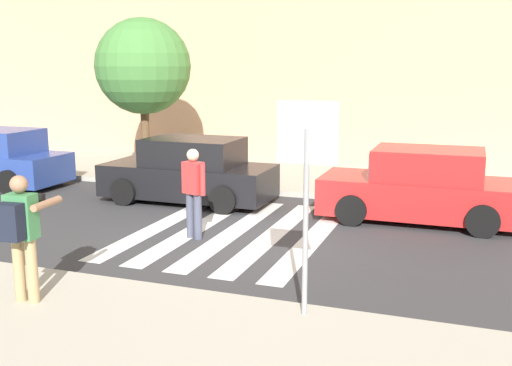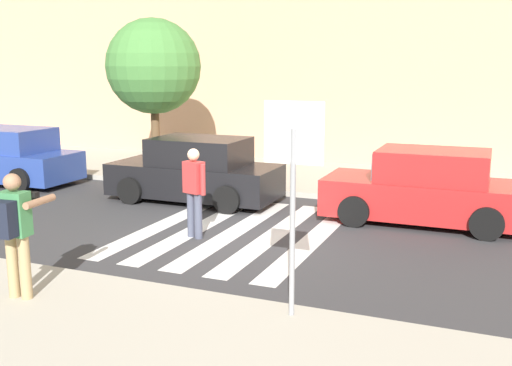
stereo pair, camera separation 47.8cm
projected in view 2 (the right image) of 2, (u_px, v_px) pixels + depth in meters
The scene contains 15 objects.
ground_plane at pixel (232, 234), 11.76m from camera, with size 120.00×120.00×0.00m, color #38383A.
sidewalk_far at pixel (319, 178), 17.19m from camera, with size 60.00×4.80×0.14m, color #B2AD9E.
building_facade_far at pixel (357, 48), 20.45m from camera, with size 56.00×4.00×7.64m, color tan.
crosswalk_stripe_0 at pixel (166, 223), 12.53m from camera, with size 0.44×5.20×0.01m, color silver.
crosswalk_stripe_1 at pixel (200, 227), 12.24m from camera, with size 0.44×5.20×0.01m, color silver.
crosswalk_stripe_2 at pixel (236, 231), 11.94m from camera, with size 0.44×5.20×0.01m, color silver.
crosswalk_stripe_3 at pixel (273, 235), 11.64m from camera, with size 0.44×5.20×0.01m, color silver.
crosswalk_stripe_4 at pixel (313, 240), 11.34m from camera, with size 0.44×5.20×0.01m, color silver.
stop_sign at pixel (294, 162), 7.25m from camera, with size 0.76×0.08×2.70m.
photographer_with_backpack at pixel (14, 225), 7.95m from camera, with size 0.63×0.88×1.72m.
pedestrian_crossing at pixel (194, 188), 11.32m from camera, with size 0.56×0.35×1.72m.
parked_car_blue at pixel (8, 157), 16.65m from camera, with size 4.10×1.92×1.55m.
parked_car_black at pixel (196, 172), 14.45m from camera, with size 4.10×1.92×1.55m.
parked_car_red at pixel (426, 189), 12.43m from camera, with size 4.10×1.92×1.55m.
street_tree_west at pixel (153, 67), 16.78m from camera, with size 2.67×2.67×4.41m.
Camera 2 is at (4.75, -10.30, 3.27)m, focal length 42.00 mm.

